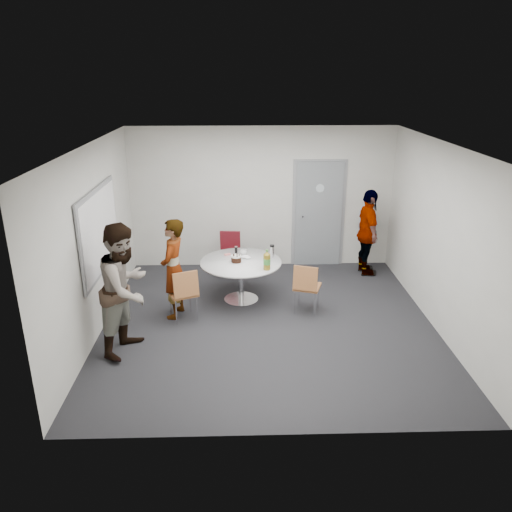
{
  "coord_description": "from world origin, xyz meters",
  "views": [
    {
      "loc": [
        -0.39,
        -6.8,
        3.64
      ],
      "look_at": [
        -0.18,
        0.25,
        1.01
      ],
      "focal_mm": 35.0,
      "sensor_mm": 36.0,
      "label": 1
    }
  ],
  "objects_px": {
    "person_left": "(125,289)",
    "chair_near_right": "(306,284)",
    "door": "(318,214)",
    "chair_near_left": "(184,290)",
    "person_main": "(173,269)",
    "chair_far": "(230,249)",
    "person_right": "(368,233)",
    "table": "(243,267)",
    "whiteboard": "(100,231)"
  },
  "relations": [
    {
      "from": "chair_near_left",
      "to": "person_right",
      "type": "xyz_separation_m",
      "value": [
        3.22,
        1.82,
        0.3
      ]
    },
    {
      "from": "chair_far",
      "to": "person_right",
      "type": "relative_size",
      "value": 0.51
    },
    {
      "from": "whiteboard",
      "to": "person_right",
      "type": "distance_m",
      "value": 4.79
    },
    {
      "from": "chair_far",
      "to": "chair_near_left",
      "type": "bearing_deg",
      "value": 74.99
    },
    {
      "from": "table",
      "to": "person_main",
      "type": "height_order",
      "value": "person_main"
    },
    {
      "from": "door",
      "to": "person_main",
      "type": "distance_m",
      "value": 3.35
    },
    {
      "from": "chair_near_right",
      "to": "chair_far",
      "type": "height_order",
      "value": "chair_far"
    },
    {
      "from": "whiteboard",
      "to": "chair_near_right",
      "type": "height_order",
      "value": "whiteboard"
    },
    {
      "from": "person_main",
      "to": "person_left",
      "type": "height_order",
      "value": "person_left"
    },
    {
      "from": "door",
      "to": "whiteboard",
      "type": "height_order",
      "value": "door"
    },
    {
      "from": "chair_far",
      "to": "person_left",
      "type": "height_order",
      "value": "person_left"
    },
    {
      "from": "door",
      "to": "person_main",
      "type": "relative_size",
      "value": 1.34
    },
    {
      "from": "person_main",
      "to": "person_right",
      "type": "relative_size",
      "value": 0.97
    },
    {
      "from": "chair_near_right",
      "to": "person_left",
      "type": "distance_m",
      "value": 2.79
    },
    {
      "from": "door",
      "to": "table",
      "type": "height_order",
      "value": "door"
    },
    {
      "from": "table",
      "to": "person_left",
      "type": "height_order",
      "value": "person_left"
    },
    {
      "from": "chair_near_right",
      "to": "chair_far",
      "type": "distance_m",
      "value": 2.05
    },
    {
      "from": "chair_near_left",
      "to": "chair_far",
      "type": "height_order",
      "value": "chair_near_left"
    },
    {
      "from": "whiteboard",
      "to": "chair_far",
      "type": "relative_size",
      "value": 2.28
    },
    {
      "from": "chair_near_right",
      "to": "chair_far",
      "type": "relative_size",
      "value": 0.99
    },
    {
      "from": "chair_near_right",
      "to": "table",
      "type": "bearing_deg",
      "value": 171.96
    },
    {
      "from": "table",
      "to": "person_right",
      "type": "height_order",
      "value": "person_right"
    },
    {
      "from": "whiteboard",
      "to": "chair_near_right",
      "type": "distance_m",
      "value": 3.22
    },
    {
      "from": "chair_near_left",
      "to": "person_main",
      "type": "xyz_separation_m",
      "value": [
        -0.17,
        0.19,
        0.28
      ]
    },
    {
      "from": "person_right",
      "to": "chair_near_right",
      "type": "bearing_deg",
      "value": 138.53
    },
    {
      "from": "chair_near_right",
      "to": "person_main",
      "type": "xyz_separation_m",
      "value": [
        -2.06,
        -0.01,
        0.29
      ]
    },
    {
      "from": "person_right",
      "to": "chair_far",
      "type": "bearing_deg",
      "value": 87.54
    },
    {
      "from": "person_main",
      "to": "chair_near_right",
      "type": "bearing_deg",
      "value": 100.95
    },
    {
      "from": "table",
      "to": "person_left",
      "type": "bearing_deg",
      "value": -136.1
    },
    {
      "from": "chair_far",
      "to": "person_right",
      "type": "xyz_separation_m",
      "value": [
        2.57,
        -0.03,
        0.31
      ]
    },
    {
      "from": "table",
      "to": "person_main",
      "type": "distance_m",
      "value": 1.19
    },
    {
      "from": "door",
      "to": "chair_near_right",
      "type": "bearing_deg",
      "value": -102.76
    },
    {
      "from": "chair_near_right",
      "to": "person_right",
      "type": "height_order",
      "value": "person_right"
    },
    {
      "from": "whiteboard",
      "to": "person_main",
      "type": "distance_m",
      "value": 1.22
    },
    {
      "from": "chair_near_left",
      "to": "person_left",
      "type": "height_order",
      "value": "person_left"
    },
    {
      "from": "whiteboard",
      "to": "table",
      "type": "relative_size",
      "value": 1.42
    },
    {
      "from": "person_left",
      "to": "chair_near_right",
      "type": "bearing_deg",
      "value": -48.46
    },
    {
      "from": "whiteboard",
      "to": "table",
      "type": "distance_m",
      "value": 2.33
    },
    {
      "from": "door",
      "to": "chair_far",
      "type": "height_order",
      "value": "door"
    },
    {
      "from": "door",
      "to": "chair_near_right",
      "type": "relative_size",
      "value": 2.56
    },
    {
      "from": "table",
      "to": "chair_far",
      "type": "relative_size",
      "value": 1.6
    },
    {
      "from": "chair_near_right",
      "to": "chair_near_left",
      "type": "bearing_deg",
      "value": -155.24
    },
    {
      "from": "door",
      "to": "chair_near_left",
      "type": "xyz_separation_m",
      "value": [
        -2.37,
        -2.35,
        -0.51
      ]
    },
    {
      "from": "table",
      "to": "person_left",
      "type": "relative_size",
      "value": 0.74
    },
    {
      "from": "table",
      "to": "person_main",
      "type": "xyz_separation_m",
      "value": [
        -1.06,
        -0.51,
        0.18
      ]
    },
    {
      "from": "person_main",
      "to": "person_right",
      "type": "bearing_deg",
      "value": 126.22
    },
    {
      "from": "chair_near_right",
      "to": "person_main",
      "type": "relative_size",
      "value": 0.53
    },
    {
      "from": "person_right",
      "to": "door",
      "type": "bearing_deg",
      "value": 56.09
    },
    {
      "from": "person_right",
      "to": "table",
      "type": "bearing_deg",
      "value": 113.75
    },
    {
      "from": "chair_near_left",
      "to": "person_left",
      "type": "relative_size",
      "value": 0.46
    }
  ]
}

